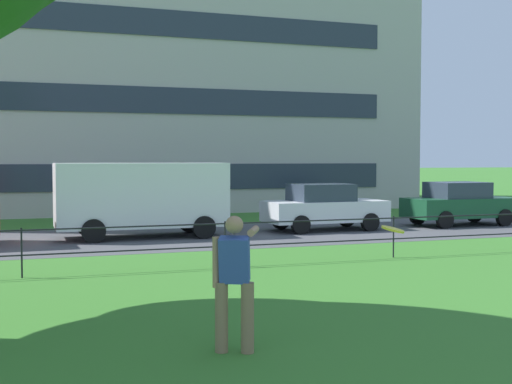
# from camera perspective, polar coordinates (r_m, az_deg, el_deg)

# --- Properties ---
(street_strip) EXTENTS (80.00, 6.65, 0.01)m
(street_strip) POSITION_cam_1_polar(r_m,az_deg,el_deg) (20.72, -7.33, -3.77)
(street_strip) COLOR #4C4C51
(street_strip) RESTS_ON ground
(park_fence) EXTENTS (33.75, 0.04, 1.00)m
(park_fence) POSITION_cam_1_polar(r_m,az_deg,el_deg) (14.96, -2.61, -3.72)
(park_fence) COLOR black
(park_fence) RESTS_ON ground
(person_thrower) EXTENTS (0.73, 0.71, 1.68)m
(person_thrower) POSITION_cam_1_polar(r_m,az_deg,el_deg) (8.38, -1.81, -7.25)
(person_thrower) COLOR #846B4C
(person_thrower) RESTS_ON ground
(frisbee) EXTENTS (0.37, 0.37, 0.09)m
(frisbee) POSITION_cam_1_polar(r_m,az_deg,el_deg) (8.07, 11.37, -3.08)
(frisbee) COLOR yellow
(panel_van_left) EXTENTS (5.01, 2.13, 2.24)m
(panel_van_left) POSITION_cam_1_polar(r_m,az_deg,el_deg) (20.73, -9.54, -0.27)
(panel_van_left) COLOR white
(panel_van_left) RESTS_ON ground
(car_white_center) EXTENTS (4.04, 1.89, 1.54)m
(car_white_center) POSITION_cam_1_polar(r_m,az_deg,el_deg) (22.60, 5.70, -1.24)
(car_white_center) COLOR silver
(car_white_center) RESTS_ON ground
(car_dark_green_right) EXTENTS (4.03, 1.87, 1.54)m
(car_dark_green_right) POSITION_cam_1_polar(r_m,az_deg,el_deg) (25.25, 16.66, -0.92)
(car_dark_green_right) COLOR #194C2D
(car_dark_green_right) RESTS_ON ground
(apartment_building_background) EXTENTS (30.20, 13.07, 19.60)m
(apartment_building_background) POSITION_cam_1_polar(r_m,az_deg,el_deg) (35.60, -14.10, 14.78)
(apartment_building_background) COLOR #B7B2AD
(apartment_building_background) RESTS_ON ground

